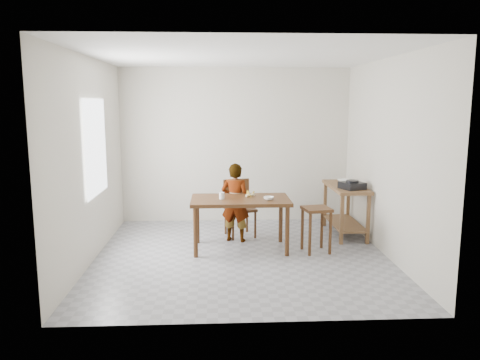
{
  "coord_description": "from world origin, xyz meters",
  "views": [
    {
      "loc": [
        -0.33,
        -6.22,
        2.1
      ],
      "look_at": [
        0.0,
        0.4,
        1.0
      ],
      "focal_mm": 35.0,
      "sensor_mm": 36.0,
      "label": 1
    }
  ],
  "objects_px": {
    "dining_table": "(240,224)",
    "dining_chair": "(240,209)",
    "child": "(235,202)",
    "prep_counter": "(345,210)",
    "stool": "(316,230)"
  },
  "relations": [
    {
      "from": "child",
      "to": "prep_counter",
      "type": "bearing_deg",
      "value": -153.62
    },
    {
      "from": "prep_counter",
      "to": "child",
      "type": "relative_size",
      "value": 1.0
    },
    {
      "from": "child",
      "to": "dining_chair",
      "type": "relative_size",
      "value": 1.35
    },
    {
      "from": "child",
      "to": "stool",
      "type": "relative_size",
      "value": 1.87
    },
    {
      "from": "prep_counter",
      "to": "child",
      "type": "distance_m",
      "value": 1.81
    },
    {
      "from": "prep_counter",
      "to": "dining_table",
      "type": "bearing_deg",
      "value": -157.85
    },
    {
      "from": "dining_chair",
      "to": "prep_counter",
      "type": "bearing_deg",
      "value": -15.9
    },
    {
      "from": "dining_table",
      "to": "prep_counter",
      "type": "relative_size",
      "value": 1.17
    },
    {
      "from": "dining_chair",
      "to": "stool",
      "type": "xyz_separation_m",
      "value": [
        1.03,
        -0.85,
        -0.12
      ]
    },
    {
      "from": "dining_table",
      "to": "dining_chair",
      "type": "height_order",
      "value": "dining_chair"
    },
    {
      "from": "dining_table",
      "to": "stool",
      "type": "height_order",
      "value": "dining_table"
    },
    {
      "from": "dining_table",
      "to": "child",
      "type": "relative_size",
      "value": 1.16
    },
    {
      "from": "child",
      "to": "stool",
      "type": "bearing_deg",
      "value": 169.6
    },
    {
      "from": "child",
      "to": "dining_chair",
      "type": "bearing_deg",
      "value": -91.66
    },
    {
      "from": "child",
      "to": "stool",
      "type": "height_order",
      "value": "child"
    }
  ]
}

